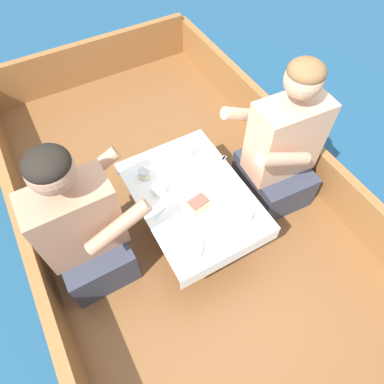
# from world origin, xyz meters

# --- Properties ---
(ground_plane) EXTENTS (60.00, 60.00, 0.00)m
(ground_plane) POSITION_xyz_m (0.00, 0.00, 0.00)
(ground_plane) COLOR navy
(boat_deck) EXTENTS (1.84, 3.40, 0.34)m
(boat_deck) POSITION_xyz_m (0.00, 0.00, 0.17)
(boat_deck) COLOR brown
(boat_deck) RESTS_ON ground_plane
(gunwale_port) EXTENTS (0.06, 3.40, 0.31)m
(gunwale_port) POSITION_xyz_m (-0.89, 0.00, 0.49)
(gunwale_port) COLOR #936033
(gunwale_port) RESTS_ON boat_deck
(gunwale_starboard) EXTENTS (0.06, 3.40, 0.31)m
(gunwale_starboard) POSITION_xyz_m (0.89, 0.00, 0.49)
(gunwale_starboard) COLOR #936033
(gunwale_starboard) RESTS_ON boat_deck
(bow_coaming) EXTENTS (1.72, 0.06, 0.35)m
(bow_coaming) POSITION_xyz_m (0.00, 1.67, 0.51)
(bow_coaming) COLOR #936033
(bow_coaming) RESTS_ON boat_deck
(cockpit_table) EXTENTS (0.58, 0.82, 0.36)m
(cockpit_table) POSITION_xyz_m (0.00, -0.06, 0.66)
(cockpit_table) COLOR #B2B2B7
(cockpit_table) RESTS_ON boat_deck
(person_port) EXTENTS (0.52, 0.44, 0.95)m
(person_port) POSITION_xyz_m (-0.59, 0.01, 0.72)
(person_port) COLOR #333847
(person_port) RESTS_ON boat_deck
(person_starboard) EXTENTS (0.54, 0.47, 0.99)m
(person_starboard) POSITION_xyz_m (0.59, -0.07, 0.73)
(person_starboard) COLOR #333847
(person_starboard) RESTS_ON boat_deck
(plate_sandwich) EXTENTS (0.19, 0.19, 0.01)m
(plate_sandwich) POSITION_xyz_m (-0.01, -0.15, 0.70)
(plate_sandwich) COLOR white
(plate_sandwich) RESTS_ON cockpit_table
(plate_bread) EXTENTS (0.16, 0.16, 0.01)m
(plate_bread) POSITION_xyz_m (0.06, 0.04, 0.70)
(plate_bread) COLOR white
(plate_bread) RESTS_ON cockpit_table
(sandwich) EXTENTS (0.13, 0.10, 0.05)m
(sandwich) POSITION_xyz_m (-0.01, -0.15, 0.73)
(sandwich) COLOR #E0BC7F
(sandwich) RESTS_ON plate_sandwich
(bowl_port_near) EXTENTS (0.15, 0.15, 0.04)m
(bowl_port_near) POSITION_xyz_m (-0.19, -0.35, 0.72)
(bowl_port_near) COLOR white
(bowl_port_near) RESTS_ON cockpit_table
(bowl_starboard_near) EXTENTS (0.11, 0.11, 0.04)m
(bowl_starboard_near) POSITION_xyz_m (0.10, 0.22, 0.72)
(bowl_starboard_near) COLOR white
(bowl_starboard_near) RESTS_ON cockpit_table
(coffee_cup_port) EXTENTS (0.10, 0.07, 0.06)m
(coffee_cup_port) POSITION_xyz_m (-0.15, 0.04, 0.73)
(coffee_cup_port) COLOR white
(coffee_cup_port) RESTS_ON cockpit_table
(coffee_cup_starboard) EXTENTS (0.10, 0.07, 0.06)m
(coffee_cup_starboard) POSITION_xyz_m (0.16, -0.33, 0.73)
(coffee_cup_starboard) COLOR white
(coffee_cup_starboard) RESTS_ON cockpit_table
(tin_can) EXTENTS (0.07, 0.07, 0.05)m
(tin_can) POSITION_xyz_m (-0.17, 0.17, 0.72)
(tin_can) COLOR silver
(tin_can) RESTS_ON cockpit_table
(utensil_knife_starboard) EXTENTS (0.12, 0.14, 0.00)m
(utensil_knife_starboard) POSITION_xyz_m (0.19, -0.23, 0.70)
(utensil_knife_starboard) COLOR silver
(utensil_knife_starboard) RESTS_ON cockpit_table
(utensil_spoon_starboard) EXTENTS (0.13, 0.13, 0.01)m
(utensil_spoon_starboard) POSITION_xyz_m (0.14, -0.06, 0.70)
(utensil_spoon_starboard) COLOR silver
(utensil_spoon_starboard) RESTS_ON cockpit_table
(utensil_fork_port) EXTENTS (0.16, 0.10, 0.00)m
(utensil_fork_port) POSITION_xyz_m (0.25, 0.05, 0.70)
(utensil_fork_port) COLOR silver
(utensil_fork_port) RESTS_ON cockpit_table
(utensil_spoon_center) EXTENTS (0.16, 0.09, 0.01)m
(utensil_spoon_center) POSITION_xyz_m (-0.15, -0.06, 0.70)
(utensil_spoon_center) COLOR silver
(utensil_spoon_center) RESTS_ON cockpit_table
(utensil_knife_port) EXTENTS (0.14, 0.12, 0.00)m
(utensil_knife_port) POSITION_xyz_m (0.01, -0.29, 0.70)
(utensil_knife_port) COLOR silver
(utensil_knife_port) RESTS_ON cockpit_table
(utensil_spoon_port) EXTENTS (0.10, 0.16, 0.01)m
(utensil_spoon_port) POSITION_xyz_m (0.22, -0.08, 0.70)
(utensil_spoon_port) COLOR silver
(utensil_spoon_port) RESTS_ON cockpit_table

